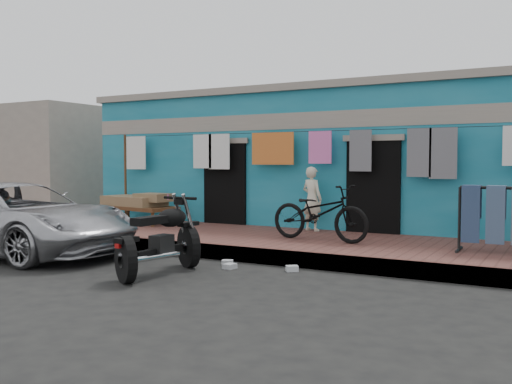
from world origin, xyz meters
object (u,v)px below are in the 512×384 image
object	(u,v)px
bicycle	(320,206)
motorcycle	(159,237)
car	(16,217)
charpoy	(140,209)
seated_person	(312,199)

from	to	relation	value
bicycle	motorcycle	distance (m)	3.19
car	charpoy	world-z (taller)	car
car	motorcycle	size ratio (longest dim) A/B	2.68
bicycle	seated_person	bearing A→B (deg)	36.08
car	seated_person	bearing A→B (deg)	-47.24
motorcycle	charpoy	size ratio (longest dim) A/B	0.84
seated_person	bicycle	distance (m)	1.50
car	seated_person	xyz separation A→B (m)	(4.10, 3.94, 0.24)
seated_person	charpoy	bearing A→B (deg)	25.59
seated_person	bicycle	size ratio (longest dim) A/B	0.69
car	charpoy	xyz separation A→B (m)	(-0.03, 3.40, -0.09)
bicycle	motorcycle	bearing A→B (deg)	162.22
bicycle	charpoy	world-z (taller)	bicycle
seated_person	motorcycle	bearing A→B (deg)	99.63
seated_person	motorcycle	size ratio (longest dim) A/B	0.75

